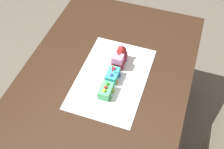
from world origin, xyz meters
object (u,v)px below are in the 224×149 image
at_px(birthday_candle, 112,68).
at_px(dining_table, 107,83).
at_px(cake_car_caboose_turquoise, 113,75).
at_px(cake_car_gondola_mint_green, 106,91).
at_px(cake_locomotive, 119,58).

bearing_deg(birthday_candle, dining_table, -127.38).
xyz_separation_m(dining_table, cake_car_caboose_turquoise, (0.03, 0.05, 0.14)).
height_order(dining_table, cake_car_gondola_mint_green, cake_car_gondola_mint_green).
bearing_deg(cake_locomotive, birthday_candle, 0.00).
bearing_deg(birthday_candle, cake_car_gondola_mint_green, 0.00).
relative_size(cake_locomotive, cake_car_gondola_mint_green, 1.40).
bearing_deg(cake_car_gondola_mint_green, birthday_candle, -180.00).
distance_m(cake_locomotive, cake_car_gondola_mint_green, 0.25).
height_order(cake_car_gondola_mint_green, birthday_candle, birthday_candle).
relative_size(dining_table, cake_locomotive, 10.00).
bearing_deg(dining_table, cake_car_gondola_mint_green, 18.37).
bearing_deg(cake_car_caboose_turquoise, cake_locomotive, -180.00).
relative_size(cake_locomotive, cake_car_caboose_turquoise, 1.40).
distance_m(dining_table, birthday_candle, 0.22).
xyz_separation_m(dining_table, cake_car_gondola_mint_green, (0.15, 0.05, 0.14)).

